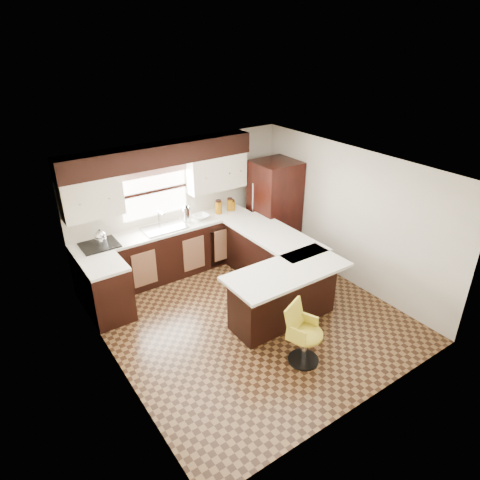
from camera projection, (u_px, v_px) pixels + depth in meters
floor at (249, 316)px, 6.79m from camera, size 4.40×4.40×0.00m
ceiling at (251, 170)px, 5.71m from camera, size 4.40×4.40×0.00m
wall_back at (181, 204)px, 7.87m from camera, size 4.40×0.00×4.40m
wall_front at (369, 328)px, 4.63m from camera, size 4.40×0.00×4.40m
wall_left at (110, 295)px, 5.19m from camera, size 0.00×4.40×4.40m
wall_right at (350, 217)px, 7.32m from camera, size 0.00×4.40×4.40m
base_cab_back at (169, 252)px, 7.76m from camera, size 3.30×0.60×0.90m
base_cab_left at (108, 292)px, 6.59m from camera, size 0.60×0.70×0.90m
counter_back at (167, 229)px, 7.55m from camera, size 3.30×0.60×0.04m
counter_left at (104, 266)px, 6.38m from camera, size 0.60×0.70×0.04m
soffit at (160, 155)px, 7.08m from camera, size 3.40×0.35×0.36m
upper_cab_left at (91, 198)px, 6.69m from camera, size 0.94×0.35×0.64m
upper_cab_right at (216, 172)px, 7.85m from camera, size 1.14×0.35×0.64m
window_pane at (154, 191)px, 7.45m from camera, size 1.20×0.02×0.90m
valance at (153, 170)px, 7.24m from camera, size 1.30×0.06×0.18m
sink at (164, 228)px, 7.49m from camera, size 0.75×0.45×0.03m
dishwasher at (223, 245)px, 8.06m from camera, size 0.58×0.03×0.78m
cooktop at (100, 245)px, 6.91m from camera, size 0.58×0.50×0.02m
peninsula_long at (271, 260)px, 7.50m from camera, size 0.60×1.95×0.90m
peninsula_return at (283, 295)px, 6.52m from camera, size 1.65×0.60×0.90m
counter_pen_long at (274, 235)px, 7.32m from camera, size 0.84×1.95×0.04m
counter_pen_return at (287, 271)px, 6.23m from camera, size 1.89×0.84×0.04m
refrigerator at (274, 208)px, 8.33m from camera, size 0.81×0.77×1.88m
bar_chair at (305, 335)px, 5.69m from camera, size 0.61×0.61×0.87m
kettle at (100, 237)px, 6.86m from camera, size 0.19×0.19×0.25m
percolator at (187, 215)px, 7.68m from camera, size 0.14×0.14×0.29m
mixing_bowl at (201, 217)px, 7.88m from camera, size 0.32×0.32×0.07m
canister_large at (218, 208)px, 8.05m from camera, size 0.13×0.13×0.24m
canister_med at (230, 205)px, 8.19m from camera, size 0.12×0.12×0.22m
canister_small at (232, 206)px, 8.22m from camera, size 0.13×0.13×0.18m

